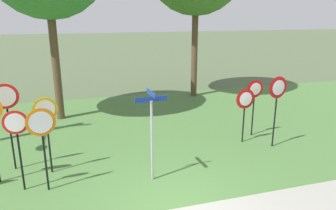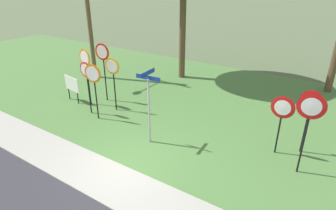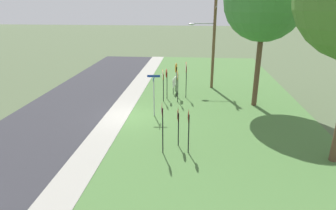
% 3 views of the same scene
% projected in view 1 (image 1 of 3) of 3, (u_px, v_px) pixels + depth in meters
% --- Properties ---
extents(ground_plane, '(160.00, 160.00, 0.00)m').
position_uv_depth(ground_plane, '(179.00, 210.00, 8.17)').
color(ground_plane, '#4C5B3D').
extents(grass_median, '(44.00, 12.00, 0.04)m').
position_uv_depth(grass_median, '(134.00, 130.00, 13.68)').
color(grass_median, '#477038').
rests_on(grass_median, ground_plane).
extents(stop_sign_near_left, '(0.67, 0.10, 2.36)m').
position_uv_depth(stop_sign_near_left, '(17.00, 134.00, 8.56)').
color(stop_sign_near_left, black).
rests_on(stop_sign_near_left, grass_median).
extents(stop_sign_far_left, '(0.77, 0.15, 2.42)m').
position_uv_depth(stop_sign_far_left, '(42.00, 132.00, 8.53)').
color(stop_sign_far_left, black).
rests_on(stop_sign_far_left, grass_median).
extents(stop_sign_far_center, '(0.72, 0.13, 2.44)m').
position_uv_depth(stop_sign_far_center, '(46.00, 119.00, 9.53)').
color(stop_sign_far_center, black).
rests_on(stop_sign_far_center, grass_median).
extents(stop_sign_far_right, '(0.78, 0.12, 2.81)m').
position_uv_depth(stop_sign_far_right, '(7.00, 108.00, 9.66)').
color(stop_sign_far_right, black).
rests_on(stop_sign_far_right, grass_median).
extents(yield_sign_near_left, '(0.71, 0.10, 2.31)m').
position_uv_depth(yield_sign_near_left, '(255.00, 95.00, 12.62)').
color(yield_sign_near_left, black).
rests_on(yield_sign_near_left, grass_median).
extents(yield_sign_near_right, '(0.77, 0.10, 2.13)m').
position_uv_depth(yield_sign_near_right, '(245.00, 103.00, 11.96)').
color(yield_sign_near_right, black).
rests_on(yield_sign_near_right, grass_median).
extents(yield_sign_far_left, '(0.80, 0.13, 2.68)m').
position_uv_depth(yield_sign_far_left, '(278.00, 95.00, 11.42)').
color(yield_sign_far_left, black).
rests_on(yield_sign_far_left, grass_median).
extents(street_name_post, '(0.96, 0.82, 2.75)m').
position_uv_depth(street_name_post, '(152.00, 128.00, 9.15)').
color(street_name_post, '#9EA0A8').
rests_on(street_name_post, grass_median).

